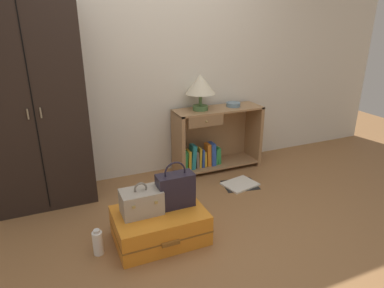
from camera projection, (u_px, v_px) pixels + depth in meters
name	position (u px, v px, depth m)	size (l,w,h in m)	color
ground_plane	(209.00, 239.00, 2.77)	(9.00, 9.00, 0.00)	olive
back_wall	(149.00, 58.00, 3.60)	(6.40, 0.10, 2.60)	silver
wardrobe	(34.00, 107.00, 3.03)	(0.88, 0.47, 1.91)	black
bookshelf	(213.00, 140.00, 3.98)	(1.04, 0.36, 0.74)	#A37A51
table_lamp	(201.00, 85.00, 3.69)	(0.33, 0.33, 0.40)	#4C7542
bowl	(233.00, 104.00, 3.92)	(0.16, 0.16, 0.05)	slate
suitcase_large	(160.00, 225.00, 2.74)	(0.73, 0.53, 0.26)	orange
train_case	(141.00, 202.00, 2.65)	(0.32, 0.22, 0.26)	#A89E8E
handbag	(175.00, 190.00, 2.73)	(0.30, 0.14, 0.39)	#231E2D
bottle	(98.00, 243.00, 2.57)	(0.08, 0.08, 0.21)	white
open_book_on_floor	(240.00, 184.00, 3.67)	(0.40, 0.35, 0.02)	white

